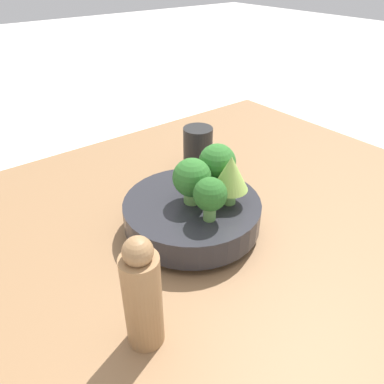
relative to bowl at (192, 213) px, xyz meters
name	(u,v)px	position (x,y,z in m)	size (l,w,h in m)	color
ground_plane	(184,238)	(-0.01, -0.03, -0.08)	(6.00, 6.00, 0.00)	silver
table	(184,229)	(-0.01, -0.03, -0.06)	(1.20, 0.84, 0.05)	olive
bowl	(192,213)	(0.00, 0.00, 0.00)	(0.25, 0.25, 0.06)	#28282D
broccoli_floret_left	(217,163)	(-0.06, 0.00, 0.08)	(0.07, 0.07, 0.09)	#6BA34C
romanesco_piece_far	(231,174)	(-0.05, 0.04, 0.08)	(0.06, 0.06, 0.09)	#6BA34C
broccoli_floret_back	(210,195)	(0.01, 0.06, 0.07)	(0.06, 0.06, 0.08)	#609347
broccoli_floret_center	(192,179)	(0.00, 0.00, 0.07)	(0.07, 0.07, 0.08)	#6BA34C
cup	(198,149)	(-0.16, -0.18, 0.01)	(0.07, 0.07, 0.10)	black
pepper_mill	(142,296)	(0.19, 0.14, 0.04)	(0.05, 0.05, 0.17)	#997047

